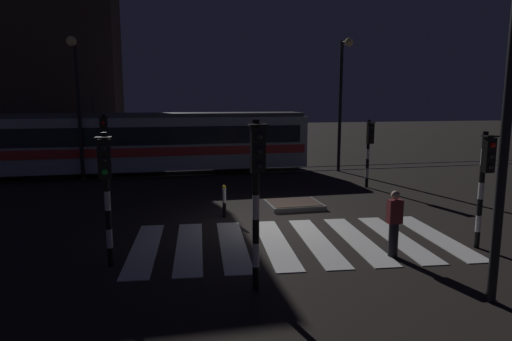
% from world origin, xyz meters
% --- Properties ---
extents(ground_plane, '(120.00, 120.00, 0.00)m').
position_xyz_m(ground_plane, '(0.00, 0.00, 0.00)').
color(ground_plane, black).
extents(rail_near, '(80.00, 0.12, 0.03)m').
position_xyz_m(rail_near, '(0.00, 9.89, 0.01)').
color(rail_near, '#59595E').
rests_on(rail_near, ground).
extents(rail_far, '(80.00, 0.12, 0.03)m').
position_xyz_m(rail_far, '(0.00, 11.33, 0.01)').
color(rail_far, '#59595E').
rests_on(rail_far, ground).
extents(crosswalk_zebra, '(9.32, 5.14, 0.02)m').
position_xyz_m(crosswalk_zebra, '(0.00, -1.90, 0.01)').
color(crosswalk_zebra, silver).
rests_on(crosswalk_zebra, ground).
extents(traffic_island, '(1.96, 1.62, 0.18)m').
position_xyz_m(traffic_island, '(1.20, 2.10, 0.09)').
color(traffic_island, slate).
rests_on(traffic_island, ground).
extents(traffic_light_kerb_mid_left, '(0.36, 0.42, 3.56)m').
position_xyz_m(traffic_light_kerb_mid_left, '(-1.77, -4.78, 2.35)').
color(traffic_light_kerb_mid_left, black).
rests_on(traffic_light_kerb_mid_left, ground).
extents(traffic_light_corner_near_right, '(0.36, 0.42, 3.13)m').
position_xyz_m(traffic_light_corner_near_right, '(4.61, -3.48, 2.07)').
color(traffic_light_corner_near_right, black).
rests_on(traffic_light_corner_near_right, ground).
extents(traffic_light_corner_far_right, '(0.36, 0.42, 3.06)m').
position_xyz_m(traffic_light_corner_far_right, '(5.54, 4.84, 2.02)').
color(traffic_light_corner_far_right, black).
rests_on(traffic_light_corner_far_right, ground).
extents(traffic_light_corner_far_left, '(0.36, 0.42, 3.39)m').
position_xyz_m(traffic_light_corner_far_left, '(-5.67, 4.64, 2.24)').
color(traffic_light_corner_far_left, black).
rests_on(traffic_light_corner_far_left, ground).
extents(traffic_light_corner_near_left, '(0.36, 0.42, 3.20)m').
position_xyz_m(traffic_light_corner_near_left, '(-4.87, -2.72, 2.11)').
color(traffic_light_corner_near_left, black).
rests_on(traffic_light_corner_near_left, ground).
extents(street_lamp_trackside_left, '(0.44, 1.21, 6.71)m').
position_xyz_m(street_lamp_trackside_left, '(-7.23, 8.80, 4.30)').
color(street_lamp_trackside_left, black).
rests_on(street_lamp_trackside_left, ground).
extents(street_lamp_trackside_right, '(0.44, 1.21, 7.08)m').
position_xyz_m(street_lamp_trackside_right, '(6.12, 9.28, 4.50)').
color(street_lamp_trackside_right, black).
rests_on(street_lamp_trackside_right, ground).
extents(tram, '(17.14, 2.58, 4.15)m').
position_xyz_m(tram, '(-4.27, 10.61, 1.75)').
color(tram, '#B2BCC1').
rests_on(tram, ground).
extents(pedestrian_waiting_at_kerb, '(0.36, 0.24, 1.71)m').
position_xyz_m(pedestrian_waiting_at_kerb, '(2.05, -3.52, 0.88)').
color(pedestrian_waiting_at_kerb, black).
rests_on(pedestrian_waiting_at_kerb, ground).
extents(bollard_island_edge, '(0.12, 0.12, 1.11)m').
position_xyz_m(bollard_island_edge, '(-1.55, 1.21, 0.56)').
color(bollard_island_edge, black).
rests_on(bollard_island_edge, ground).
extents(building_backdrop, '(12.28, 8.00, 12.89)m').
position_xyz_m(building_backdrop, '(-12.37, 20.60, 6.44)').
color(building_backdrop, '#382D28').
rests_on(building_backdrop, ground).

